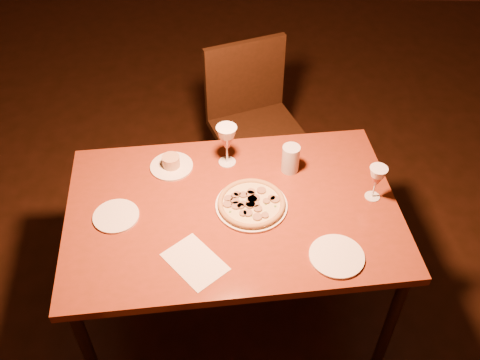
{
  "coord_description": "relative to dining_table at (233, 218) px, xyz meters",
  "views": [
    {
      "loc": [
        0.03,
        -1.61,
        2.39
      ],
      "look_at": [
        -0.03,
        -0.02,
        0.86
      ],
      "focal_mm": 40.0,
      "sensor_mm": 36.0,
      "label": 1
    }
  ],
  "objects": [
    {
      "name": "chair_far",
      "position": [
        0.08,
        0.86,
        -0.14
      ],
      "size": [
        0.61,
        0.61,
        0.97
      ],
      "rotation": [
        0.0,
        0.0,
        0.42
      ],
      "color": "black",
      "rests_on": "floor"
    },
    {
      "name": "floor",
      "position": [
        0.06,
        0.07,
        -0.68
      ],
      "size": [
        7.0,
        7.0,
        0.0
      ],
      "primitive_type": "plane",
      "color": "black",
      "rests_on": "ground"
    },
    {
      "name": "side_plate_left",
      "position": [
        -0.48,
        -0.07,
        0.07
      ],
      "size": [
        0.19,
        0.19,
        0.01
      ],
      "primitive_type": "cylinder",
      "color": "white",
      "rests_on": "dining_table"
    },
    {
      "name": "water_tumbler",
      "position": [
        0.25,
        0.24,
        0.13
      ],
      "size": [
        0.08,
        0.08,
        0.13
      ],
      "primitive_type": "cylinder",
      "color": "silver",
      "rests_on": "dining_table"
    },
    {
      "name": "pizza_plate",
      "position": [
        0.08,
        0.01,
        0.08
      ],
      "size": [
        0.3,
        0.3,
        0.03
      ],
      "color": "white",
      "rests_on": "dining_table"
    },
    {
      "name": "menu_card",
      "position": [
        -0.13,
        -0.29,
        0.07
      ],
      "size": [
        0.28,
        0.28,
        0.0
      ],
      "primitive_type": "cube",
      "rotation": [
        0.0,
        0.0,
        0.77
      ],
      "color": "white",
      "rests_on": "dining_table"
    },
    {
      "name": "wine_glass_far",
      "position": [
        -0.04,
        0.28,
        0.17
      ],
      "size": [
        0.09,
        0.09,
        0.2
      ],
      "primitive_type": null,
      "color": "#C86853",
      "rests_on": "dining_table"
    },
    {
      "name": "wine_glass_right",
      "position": [
        0.6,
        0.09,
        0.15
      ],
      "size": [
        0.08,
        0.08,
        0.17
      ],
      "primitive_type": null,
      "color": "#C86853",
      "rests_on": "dining_table"
    },
    {
      "name": "side_plate_near",
      "position": [
        0.41,
        -0.25,
        0.07
      ],
      "size": [
        0.21,
        0.21,
        0.01
      ],
      "primitive_type": "cylinder",
      "color": "white",
      "rests_on": "dining_table"
    },
    {
      "name": "ramekin_saucer",
      "position": [
        -0.29,
        0.24,
        0.09
      ],
      "size": [
        0.19,
        0.19,
        0.06
      ],
      "color": "white",
      "rests_on": "dining_table"
    },
    {
      "name": "dining_table",
      "position": [
        0.0,
        0.0,
        0.0
      ],
      "size": [
        1.51,
        1.1,
        0.75
      ],
      "rotation": [
        0.0,
        0.0,
        0.15
      ],
      "color": "maroon",
      "rests_on": "floor"
    }
  ]
}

